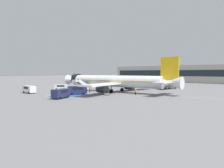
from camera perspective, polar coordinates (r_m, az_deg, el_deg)
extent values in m
plane|color=slate|center=(69.99, 0.77, -2.06)|extent=(600.00, 600.00, 0.00)
cube|color=gold|center=(70.16, 0.17, -2.04)|extent=(77.65, 10.98, 0.01)
cube|color=#2856A8|center=(60.12, -10.45, -2.96)|extent=(5.08, 11.61, 0.01)
cube|color=silver|center=(61.03, -15.51, -2.93)|extent=(0.44, 3.60, 0.01)
cube|color=silver|center=(59.99, -14.95, -3.03)|extent=(0.44, 3.60, 0.01)
cube|color=silver|center=(58.96, -14.36, -3.12)|extent=(0.44, 3.60, 0.01)
cube|color=silver|center=(57.94, -13.76, -3.23)|extent=(0.44, 3.60, 0.01)
cube|color=silver|center=(56.92, -13.13, -3.33)|extent=(0.44, 3.60, 0.01)
cube|color=silver|center=(55.91, -12.48, -3.44)|extent=(0.44, 3.60, 0.01)
cylinder|color=silver|center=(69.93, 0.17, 0.77)|extent=(34.53, 8.28, 3.58)
cone|color=silver|center=(82.87, -10.47, 1.09)|extent=(4.39, 4.02, 3.51)
cone|color=silver|center=(60.13, 15.48, 0.28)|extent=(5.80, 4.15, 3.44)
cylinder|color=black|center=(80.89, -9.19, 1.37)|extent=(2.63, 3.88, 3.62)
cube|color=#EAB214|center=(69.93, 0.17, 0.92)|extent=(31.82, 7.97, 0.24)
cube|color=silver|center=(60.78, -2.32, -0.09)|extent=(8.86, 17.75, 0.44)
cylinder|color=#38383D|center=(63.26, -2.56, -1.26)|extent=(3.34, 2.74, 2.34)
cube|color=silver|center=(75.49, 6.37, 0.52)|extent=(4.33, 17.24, 0.44)
cylinder|color=#38383D|center=(75.06, 4.58, -0.57)|extent=(3.34, 2.74, 2.34)
cube|color=#EAB214|center=(60.37, 14.83, 4.01)|extent=(5.02, 1.05, 6.04)
cube|color=silver|center=(57.51, 12.99, 0.36)|extent=(3.98, 6.12, 0.24)
cube|color=silver|center=(63.78, 15.49, 0.59)|extent=(3.98, 6.12, 0.24)
cylinder|color=#38383D|center=(77.84, -6.92, -0.26)|extent=(0.20, 0.20, 2.67)
cylinder|color=black|center=(77.93, -6.91, -1.24)|extent=(0.87, 0.39, 0.84)
cylinder|color=#38383D|center=(66.73, -0.18, -0.82)|extent=(0.24, 0.24, 2.36)
cylinder|color=black|center=(66.82, -0.18, -1.83)|extent=(1.17, 0.75, 1.10)
cylinder|color=#38383D|center=(71.40, 2.63, -0.56)|extent=(0.24, 0.24, 2.36)
cylinder|color=black|center=(71.49, 2.63, -1.51)|extent=(1.17, 0.75, 1.10)
cube|color=#ADB2BA|center=(72.98, -7.86, -1.32)|extent=(2.84, 5.06, 0.70)
cylinder|color=black|center=(74.85, -7.45, -1.48)|extent=(0.31, 0.72, 0.70)
cylinder|color=black|center=(73.56, -6.42, -1.55)|extent=(0.31, 0.72, 0.70)
cylinder|color=black|center=(72.51, -9.32, -1.64)|extent=(0.31, 0.72, 0.70)
cylinder|color=black|center=(71.17, -8.28, -1.72)|extent=(0.31, 0.72, 0.70)
cube|color=#4C4C51|center=(72.89, -7.87, -0.22)|extent=(1.99, 4.31, 2.24)
cube|color=#4C4C51|center=(74.46, -6.63, 0.67)|extent=(1.79, 1.32, 0.12)
cube|color=silver|center=(73.41, -8.29, 0.17)|extent=(0.68, 4.48, 2.95)
cube|color=silver|center=(72.32, -7.44, 0.13)|extent=(0.68, 4.48, 2.95)
cube|color=#38383D|center=(83.59, 14.17, -0.77)|extent=(2.71, 8.95, 0.60)
cube|color=silver|center=(87.27, 15.70, -0.30)|extent=(2.42, 2.03, 1.60)
cube|color=black|center=(88.10, 16.03, -0.07)|extent=(2.00, 0.09, 0.70)
cylinder|color=#B7BCC4|center=(83.18, 14.04, 0.19)|extent=(2.37, 6.18, 2.22)
cylinder|color=gold|center=(83.18, 14.04, 0.19)|extent=(2.28, 0.40, 2.27)
cylinder|color=black|center=(87.59, 14.89, -0.80)|extent=(0.30, 0.97, 0.96)
cylinder|color=black|center=(86.38, 16.23, -0.88)|extent=(0.30, 0.97, 0.96)
cylinder|color=black|center=(83.84, 13.30, -0.95)|extent=(0.30, 0.97, 0.96)
cylinder|color=black|center=(82.57, 14.68, -1.03)|extent=(0.30, 0.97, 0.96)
cylinder|color=black|center=(81.78, 12.35, -1.04)|extent=(0.30, 0.97, 0.96)
cylinder|color=black|center=(80.48, 13.75, -1.13)|extent=(0.30, 0.97, 0.96)
cube|color=#1E234C|center=(61.98, -9.07, -1.51)|extent=(4.02, 5.48, 2.08)
cube|color=black|center=(61.94, -9.07, -1.09)|extent=(2.93, 3.40, 0.75)
cylinder|color=black|center=(63.11, -7.69, -2.36)|extent=(0.48, 0.66, 0.64)
cylinder|color=black|center=(61.53, -7.44, -2.50)|extent=(0.48, 0.66, 0.64)
cylinder|color=black|center=(62.66, -10.64, -2.42)|extent=(0.48, 0.66, 0.64)
cylinder|color=black|center=(61.07, -10.47, -2.57)|extent=(0.48, 0.66, 0.64)
cube|color=silver|center=(69.87, -20.86, -1.23)|extent=(5.17, 2.13, 1.90)
cube|color=black|center=(69.84, -20.87, -0.89)|extent=(2.87, 2.09, 0.68)
cylinder|color=black|center=(68.94, -19.59, -2.05)|extent=(0.65, 0.22, 0.64)
cylinder|color=black|center=(68.13, -20.95, -2.14)|extent=(0.65, 0.22, 0.64)
cylinder|color=black|center=(71.77, -20.74, -1.87)|extent=(0.65, 0.22, 0.64)
cylinder|color=black|center=(70.99, -22.06, -1.95)|extent=(0.65, 0.22, 0.64)
cube|color=#1E234C|center=(53.82, -13.21, -2.32)|extent=(4.03, 5.78, 1.96)
cube|color=black|center=(53.78, -13.21, -1.86)|extent=(3.02, 3.55, 0.70)
cylinder|color=black|center=(52.03, -13.42, -3.59)|extent=(0.45, 0.66, 0.64)
cylinder|color=black|center=(53.01, -15.00, -3.48)|extent=(0.45, 0.66, 0.64)
cylinder|color=black|center=(54.87, -11.45, -3.22)|extent=(0.45, 0.66, 0.64)
cylinder|color=black|center=(55.81, -12.98, -3.13)|extent=(0.45, 0.66, 0.64)
cube|color=silver|center=(79.99, -13.13, -0.70)|extent=(4.68, 4.76, 1.54)
cube|color=black|center=(79.97, -13.13, -0.46)|extent=(3.23, 3.24, 0.56)
cylinder|color=black|center=(80.63, -11.97, -1.21)|extent=(0.59, 0.60, 0.64)
cylinder|color=black|center=(78.88, -12.21, -1.31)|extent=(0.59, 0.60, 0.64)
cylinder|color=black|center=(81.23, -14.00, -1.20)|extent=(0.59, 0.60, 0.64)
cylinder|color=black|center=(79.49, -14.29, -1.30)|extent=(0.59, 0.60, 0.64)
cube|color=gray|center=(60.65, -1.45, -2.61)|extent=(2.99, 2.70, 0.12)
cylinder|color=black|center=(59.74, -0.68, -2.76)|extent=(0.39, 0.31, 0.40)
cylinder|color=black|center=(59.53, -1.89, -2.78)|extent=(0.39, 0.31, 0.40)
cylinder|color=black|center=(61.78, -1.02, -2.56)|extent=(0.39, 0.31, 0.40)
cylinder|color=black|center=(61.58, -2.19, -2.58)|extent=(0.39, 0.31, 0.40)
cylinder|color=gray|center=(59.56, -0.61, -2.39)|extent=(0.05, 0.05, 0.55)
cylinder|color=gray|center=(59.33, -1.92, -2.42)|extent=(0.05, 0.05, 0.55)
cylinder|color=gray|center=(61.90, -0.99, -2.18)|extent=(0.05, 0.05, 0.55)
cylinder|color=gray|center=(61.69, -2.26, -2.20)|extent=(0.05, 0.05, 0.55)
cylinder|color=#2D2D33|center=(63.61, -1.40, -2.20)|extent=(0.14, 0.14, 0.84)
cylinder|color=#2D2D33|center=(63.55, -1.25, -2.20)|extent=(0.14, 0.14, 0.84)
cube|color=orange|center=(63.52, -1.32, -1.53)|extent=(0.47, 0.39, 0.66)
cube|color=silver|center=(63.52, -1.32, -1.53)|extent=(0.49, 0.40, 0.06)
sphere|color=brown|center=(63.48, -1.32, -1.13)|extent=(0.23, 0.23, 0.23)
cylinder|color=#2D2D33|center=(66.69, -0.76, -1.98)|extent=(0.14, 0.14, 0.77)
cylinder|color=#2D2D33|center=(66.54, -0.69, -1.99)|extent=(0.14, 0.14, 0.77)
cube|color=yellow|center=(66.55, -0.73, -1.40)|extent=(0.46, 0.32, 0.61)
cube|color=silver|center=(66.55, -0.73, -1.40)|extent=(0.48, 0.34, 0.06)
sphere|color=#9E704C|center=(66.52, -0.73, -1.04)|extent=(0.21, 0.21, 0.21)
cylinder|color=#2D2D33|center=(68.27, -5.77, -1.83)|extent=(0.14, 0.14, 0.88)
cylinder|color=#2D2D33|center=(68.38, -5.87, -1.83)|extent=(0.14, 0.14, 0.88)
cube|color=orange|center=(68.26, -5.82, -1.17)|extent=(0.44, 0.27, 0.69)
cube|color=silver|center=(68.26, -5.82, -1.17)|extent=(0.46, 0.28, 0.06)
sphere|color=brown|center=(68.23, -5.82, -0.78)|extent=(0.24, 0.24, 0.24)
cylinder|color=black|center=(61.04, 6.14, -2.44)|extent=(0.14, 0.14, 0.85)
cylinder|color=black|center=(60.92, 6.26, -2.45)|extent=(0.14, 0.14, 0.85)
cube|color=yellow|center=(60.91, 6.20, -1.73)|extent=(0.44, 0.27, 0.67)
cube|color=silver|center=(60.91, 6.20, -1.73)|extent=(0.45, 0.28, 0.06)
sphere|color=#9E704C|center=(60.87, 6.21, -1.31)|extent=(0.23, 0.23, 0.23)
cone|color=orange|center=(69.47, -5.89, -1.90)|extent=(0.47, 0.47, 0.52)
cylinder|color=white|center=(69.47, -5.89, -1.88)|extent=(0.26, 0.26, 0.06)
cube|color=#B2AD9E|center=(136.87, 24.69, 2.38)|extent=(138.06, 12.00, 10.42)
cube|color=#19232D|center=(131.21, 23.78, 2.61)|extent=(132.53, 0.10, 3.65)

